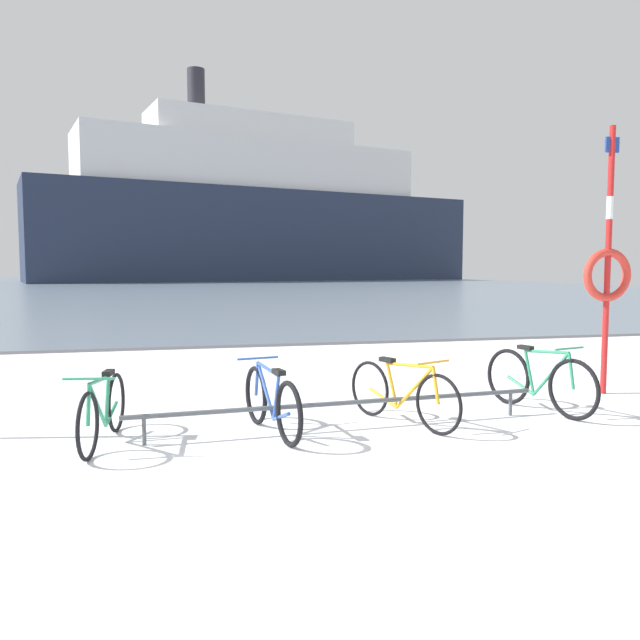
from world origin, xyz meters
TOP-DOWN VIEW (x-y plane):
  - ground at (0.00, 53.90)m, footprint 80.00×132.00m
  - bike_rack at (0.80, 2.65)m, footprint 4.55×0.37m
  - bicycle_0 at (-1.62, 2.60)m, footprint 0.46×1.59m
  - bicycle_1 at (0.02, 2.61)m, footprint 0.49×1.60m
  - bicycle_2 at (1.47, 2.68)m, footprint 0.74×1.59m
  - bicycle_3 at (3.28, 2.89)m, footprint 0.59×1.63m
  - rescue_post at (4.75, 3.66)m, footprint 0.72×0.11m
  - ferry_ship at (10.65, 78.65)m, footprint 57.99×25.38m

SIDE VIEW (x-z plane):
  - ground at x=0.00m, z-range -0.08..0.00m
  - bike_rack at x=0.80m, z-range 0.12..0.42m
  - bicycle_0 at x=-1.62m, z-range -0.03..0.70m
  - bicycle_1 at x=0.02m, z-range -0.04..0.71m
  - bicycle_2 at x=1.47m, z-range -0.03..0.72m
  - bicycle_3 at x=3.28m, z-range -0.04..0.78m
  - rescue_post at x=4.75m, z-range -0.08..3.50m
  - ferry_ship at x=10.65m, z-range -4.23..21.44m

